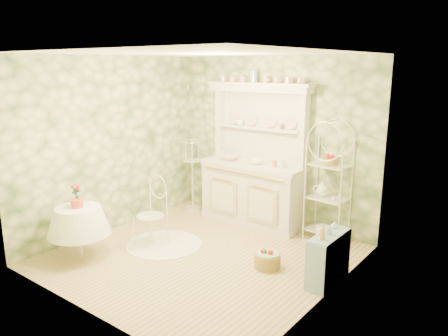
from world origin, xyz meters
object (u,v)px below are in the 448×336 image
Objects in this scene: kitchen_dresser at (253,155)px; round_table at (80,236)px; bakers_rack at (329,180)px; cafe_chair at (150,215)px; birdcage_stand at (192,173)px; side_shelf at (328,260)px; floor_basket at (267,259)px.

round_table is at bearing -112.88° from kitchen_dresser.
bakers_rack is at bearing 47.74° from round_table.
cafe_chair is 1.73m from birdcage_stand.
side_shelf is at bearing -31.63° from kitchen_dresser.
birdcage_stand reaches higher than cafe_chair.
kitchen_dresser is 1.24× the size of bakers_rack.
birdcage_stand is at bearing 153.17° from floor_basket.
floor_basket is (1.72, 0.42, -0.36)m from cafe_chair.
kitchen_dresser is 1.31m from bakers_rack.
round_table reaches higher than side_shelf.
kitchen_dresser is at bearing 67.12° from round_table.
side_shelf is at bearing -57.76° from bakers_rack.
bakers_rack is 2.54m from birdcage_stand.
kitchen_dresser is 2.43× the size of cafe_chair.
bakers_rack is 1.56m from floor_basket.
round_table is (-2.37, -2.61, -0.61)m from bakers_rack.
round_table is 0.47× the size of birdcage_stand.
bakers_rack is at bearing 2.53° from kitchen_dresser.
bakers_rack reaches higher than floor_basket.
cafe_chair reaches higher than floor_basket.
bakers_rack is 1.96× the size of cafe_chair.
side_shelf is at bearing 25.27° from round_table.
round_table reaches higher than floor_basket.
kitchen_dresser is 1.92m from cafe_chair.
side_shelf is at bearing -18.98° from birdcage_stand.
round_table is at bearing -114.55° from cafe_chair.
side_shelf is 3.27m from round_table.
birdcage_stand is (-0.15, 2.47, 0.36)m from round_table.
round_table is at bearing -86.47° from birdcage_stand.
floor_basket is (2.18, 1.29, -0.20)m from round_table.
side_shelf is (0.59, -1.21, -0.64)m from bakers_rack.
cafe_chair reaches higher than side_shelf.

